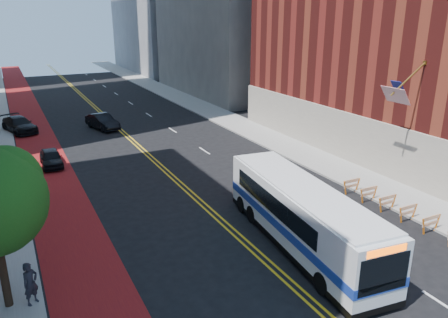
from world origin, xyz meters
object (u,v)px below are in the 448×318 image
car_a (51,158)px  car_b (102,122)px  transit_bus (301,215)px  pedestrian (31,284)px  car_c (19,125)px

car_a → car_b: 11.66m
transit_bus → car_b: bearing=103.6°
car_a → pedestrian: bearing=-98.0°
transit_bus → car_b: transit_bus is taller
transit_bus → pedestrian: transit_bus is taller
transit_bus → car_b: (-3.88, 28.95, -0.96)m
car_a → pedestrian: (-2.74, -18.19, 0.42)m
transit_bus → car_a: 21.56m
car_b → pedestrian: bearing=-123.0°
transit_bus → pedestrian: bearing=-177.9°
car_a → car_c: car_c is taller
car_a → car_c: bearing=98.1°
car_b → car_c: 8.20m
car_b → pedestrian: pedestrian is taller
car_b → pedestrian: (-8.90, -28.09, 0.29)m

